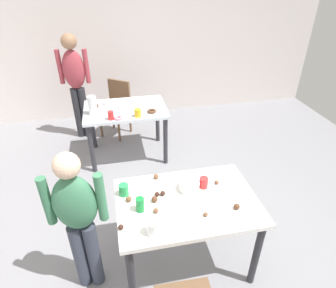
# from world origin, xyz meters

# --- Properties ---
(ground_plane) EXTENTS (6.40, 6.40, 0.00)m
(ground_plane) POSITION_xyz_m (0.00, 0.00, 0.00)
(ground_plane) COLOR gray
(wall_back) EXTENTS (6.40, 0.10, 2.60)m
(wall_back) POSITION_xyz_m (0.00, 3.20, 1.30)
(wall_back) COLOR silver
(wall_back) RESTS_ON ground_plane
(dining_table_near) EXTENTS (1.15, 0.79, 0.75)m
(dining_table_near) POSITION_xyz_m (-0.09, -0.19, 0.65)
(dining_table_near) COLOR white
(dining_table_near) RESTS_ON ground_plane
(dining_table_far) EXTENTS (1.10, 0.75, 0.75)m
(dining_table_far) POSITION_xyz_m (-0.45, 1.71, 0.64)
(dining_table_far) COLOR silver
(dining_table_far) RESTS_ON ground_plane
(chair_far_table) EXTENTS (0.56, 0.56, 0.87)m
(chair_far_table) POSITION_xyz_m (-0.55, 2.43, 0.50)
(chair_far_table) COLOR brown
(chair_far_table) RESTS_ON ground_plane
(person_girl_near) EXTENTS (0.45, 0.23, 1.36)m
(person_girl_near) POSITION_xyz_m (-0.95, -0.24, 0.80)
(person_girl_near) COLOR #383D4C
(person_girl_near) RESTS_ON ground_plane
(person_adult_far) EXTENTS (0.46, 0.24, 1.61)m
(person_adult_far) POSITION_xyz_m (-1.11, 2.43, 0.97)
(person_adult_far) COLOR #28282D
(person_adult_far) RESTS_ON ground_plane
(mixing_bowl) EXTENTS (0.18, 0.18, 0.07)m
(mixing_bowl) POSITION_xyz_m (-0.04, -0.07, 0.79)
(mixing_bowl) COLOR white
(mixing_bowl) RESTS_ON dining_table_near
(soda_can) EXTENTS (0.07, 0.07, 0.12)m
(soda_can) POSITION_xyz_m (-0.48, -0.23, 0.81)
(soda_can) COLOR #198438
(soda_can) RESTS_ON dining_table_near
(fork_near) EXTENTS (0.17, 0.02, 0.01)m
(fork_near) POSITION_xyz_m (0.16, -0.27, 0.75)
(fork_near) COLOR silver
(fork_near) RESTS_ON dining_table_near
(cup_near_0) EXTENTS (0.08, 0.08, 0.10)m
(cup_near_0) POSITION_xyz_m (-0.59, -0.02, 0.80)
(cup_near_0) COLOR green
(cup_near_0) RESTS_ON dining_table_near
(cup_near_1) EXTENTS (0.07, 0.07, 0.09)m
(cup_near_1) POSITION_xyz_m (0.09, -0.06, 0.80)
(cup_near_1) COLOR red
(cup_near_1) RESTS_ON dining_table_near
(cup_near_2) EXTENTS (0.08, 0.08, 0.11)m
(cup_near_2) POSITION_xyz_m (-0.42, -0.48, 0.81)
(cup_near_2) COLOR white
(cup_near_2) RESTS_ON dining_table_near
(cake_ball_0) EXTENTS (0.04, 0.04, 0.04)m
(cake_ball_0) POSITION_xyz_m (0.22, -0.05, 0.77)
(cake_ball_0) COLOR brown
(cake_ball_0) RESTS_ON dining_table_near
(cake_ball_1) EXTENTS (0.05, 0.05, 0.05)m
(cake_ball_1) POSITION_xyz_m (0.26, -0.37, 0.77)
(cake_ball_1) COLOR brown
(cake_ball_1) RESTS_ON dining_table_near
(cake_ball_2) EXTENTS (0.04, 0.04, 0.04)m
(cake_ball_2) POSITION_xyz_m (-0.37, -0.28, 0.77)
(cake_ball_2) COLOR brown
(cake_ball_2) RESTS_ON dining_table_near
(cake_ball_3) EXTENTS (0.04, 0.04, 0.04)m
(cake_ball_3) POSITION_xyz_m (-0.32, -0.09, 0.77)
(cake_ball_3) COLOR #3D2319
(cake_ball_3) RESTS_ON dining_table_near
(cake_ball_4) EXTENTS (0.04, 0.04, 0.04)m
(cake_ball_4) POSITION_xyz_m (-0.00, -0.39, 0.77)
(cake_ball_4) COLOR brown
(cake_ball_4) RESTS_ON dining_table_near
(cake_ball_5) EXTENTS (0.05, 0.05, 0.05)m
(cake_ball_5) POSITION_xyz_m (-0.29, 0.14, 0.77)
(cake_ball_5) COLOR brown
(cake_ball_5) RESTS_ON dining_table_near
(cake_ball_6) EXTENTS (0.04, 0.04, 0.04)m
(cake_ball_6) POSITION_xyz_m (-0.28, -0.09, 0.77)
(cake_ball_6) COLOR #3D2319
(cake_ball_6) RESTS_ON dining_table_near
(cake_ball_7) EXTENTS (0.04, 0.04, 0.04)m
(cake_ball_7) POSITION_xyz_m (-0.64, -0.39, 0.77)
(cake_ball_7) COLOR #3D2319
(cake_ball_7) RESTS_ON dining_table_near
(cake_ball_8) EXTENTS (0.05, 0.05, 0.05)m
(cake_ball_8) POSITION_xyz_m (-0.36, -0.16, 0.78)
(cake_ball_8) COLOR brown
(cake_ball_8) RESTS_ON dining_table_near
(cake_ball_9) EXTENTS (0.05, 0.05, 0.05)m
(cake_ball_9) POSITION_xyz_m (-0.56, -0.11, 0.77)
(cake_ball_9) COLOR brown
(cake_ball_9) RESTS_ON dining_table_near
(cake_ball_10) EXTENTS (0.05, 0.05, 0.05)m
(cake_ball_10) POSITION_xyz_m (0.13, 0.02, 0.77)
(cake_ball_10) COLOR brown
(cake_ball_10) RESTS_ON dining_table_near
(pitcher_far) EXTENTS (0.11, 0.11, 0.25)m
(pitcher_far) POSITION_xyz_m (-0.86, 1.61, 0.87)
(pitcher_far) COLOR white
(pitcher_far) RESTS_ON dining_table_far
(cup_far_0) EXTENTS (0.09, 0.09, 0.10)m
(cup_far_0) POSITION_xyz_m (-0.31, 1.42, 0.80)
(cup_far_0) COLOR yellow
(cup_far_0) RESTS_ON dining_table_far
(cup_far_1) EXTENTS (0.07, 0.07, 0.11)m
(cup_far_1) POSITION_xyz_m (-0.65, 1.41, 0.81)
(cup_far_1) COLOR red
(cup_far_1) RESTS_ON dining_table_far
(donut_far_0) EXTENTS (0.10, 0.10, 0.03)m
(donut_far_0) POSITION_xyz_m (-0.50, 1.73, 0.77)
(donut_far_0) COLOR white
(donut_far_0) RESTS_ON dining_table_far
(donut_far_1) EXTENTS (0.12, 0.12, 0.03)m
(donut_far_1) POSITION_xyz_m (-0.12, 1.51, 0.77)
(donut_far_1) COLOR brown
(donut_far_1) RESTS_ON dining_table_far
(donut_far_2) EXTENTS (0.11, 0.11, 0.03)m
(donut_far_2) POSITION_xyz_m (-0.55, 1.41, 0.77)
(donut_far_2) COLOR pink
(donut_far_2) RESTS_ON dining_table_far
(donut_far_3) EXTENTS (0.12, 0.12, 0.04)m
(donut_far_3) POSITION_xyz_m (-0.69, 1.92, 0.77)
(donut_far_3) COLOR white
(donut_far_3) RESTS_ON dining_table_far
(donut_far_4) EXTENTS (0.13, 0.13, 0.04)m
(donut_far_4) POSITION_xyz_m (-0.86, 1.82, 0.77)
(donut_far_4) COLOR brown
(donut_far_4) RESTS_ON dining_table_far
(donut_far_5) EXTENTS (0.10, 0.10, 0.03)m
(donut_far_5) POSITION_xyz_m (-0.27, 1.84, 0.77)
(donut_far_5) COLOR white
(donut_far_5) RESTS_ON dining_table_far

